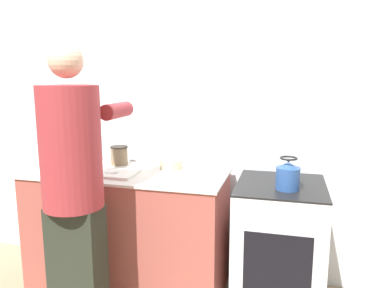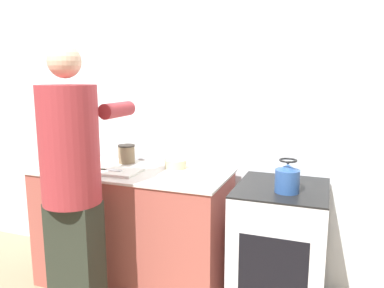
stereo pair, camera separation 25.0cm
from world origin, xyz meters
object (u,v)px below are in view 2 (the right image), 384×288
at_px(kettle, 287,178).
at_px(oven, 279,251).
at_px(bowl_prep, 75,157).
at_px(canister_jar, 127,154).
at_px(person, 73,183).
at_px(cutting_board, 116,171).
at_px(knife, 109,170).

bearing_deg(kettle, oven, 110.45).
relative_size(bowl_prep, canister_jar, 0.94).
bearing_deg(oven, canister_jar, 171.49).
bearing_deg(person, cutting_board, 90.18).
distance_m(knife, bowl_prep, 0.48).
bearing_deg(oven, cutting_board, -174.44).
xyz_separation_m(kettle, canister_jar, (-1.31, 0.30, 0.00)).
bearing_deg(person, oven, 27.14).
relative_size(knife, kettle, 0.94).
height_order(oven, person, person).
distance_m(person, knife, 0.48).
distance_m(person, kettle, 1.32).
height_order(kettle, bowl_prep, kettle).
distance_m(oven, canister_jar, 1.39).
bearing_deg(bowl_prep, cutting_board, -19.81).
bearing_deg(oven, person, -152.86).
height_order(oven, knife, knife).
xyz_separation_m(oven, kettle, (0.04, -0.11, 0.54)).
distance_m(person, cutting_board, 0.49).
relative_size(person, canister_jar, 12.06).
xyz_separation_m(person, bowl_prep, (-0.49, 0.67, -0.01)).
relative_size(person, bowl_prep, 12.79).
xyz_separation_m(bowl_prep, canister_jar, (0.41, 0.13, 0.03)).
xyz_separation_m(knife, kettle, (1.27, 0.03, 0.05)).
bearing_deg(knife, bowl_prep, 152.71).
bearing_deg(oven, knife, -173.90).
height_order(cutting_board, kettle, kettle).
xyz_separation_m(cutting_board, canister_jar, (-0.09, 0.30, 0.07)).
height_order(oven, cutting_board, cutting_board).
bearing_deg(canister_jar, person, -83.77).
height_order(cutting_board, canister_jar, canister_jar).
height_order(knife, canister_jar, canister_jar).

